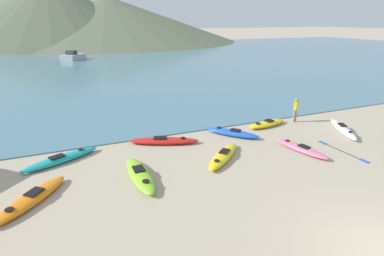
{
  "coord_description": "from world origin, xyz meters",
  "views": [
    {
      "loc": [
        -7.29,
        -3.63,
        5.95
      ],
      "look_at": [
        -1.52,
        10.19,
        0.5
      ],
      "focal_mm": 28.0,
      "sensor_mm": 36.0,
      "label": 1
    }
  ],
  "objects_px": {
    "kayak_on_sand_4": "(140,175)",
    "kayak_on_sand_6": "(31,199)",
    "kayak_on_sand_8": "(267,124)",
    "loose_paddle": "(342,151)",
    "moored_boat_1": "(73,57)",
    "kayak_on_sand_5": "(301,149)",
    "kayak_on_sand_7": "(61,159)",
    "kayak_on_sand_0": "(223,156)",
    "kayak_on_sand_1": "(343,129)",
    "kayak_on_sand_2": "(164,141)",
    "person_near_waterline": "(296,108)",
    "kayak_on_sand_3": "(233,133)"
  },
  "relations": [
    {
      "from": "kayak_on_sand_8",
      "to": "person_near_waterline",
      "type": "distance_m",
      "value": 2.16
    },
    {
      "from": "kayak_on_sand_4",
      "to": "kayak_on_sand_1",
      "type": "bearing_deg",
      "value": 3.96
    },
    {
      "from": "kayak_on_sand_1",
      "to": "kayak_on_sand_2",
      "type": "distance_m",
      "value": 10.07
    },
    {
      "from": "kayak_on_sand_0",
      "to": "kayak_on_sand_7",
      "type": "relative_size",
      "value": 0.81
    },
    {
      "from": "kayak_on_sand_2",
      "to": "kayak_on_sand_4",
      "type": "xyz_separation_m",
      "value": [
        -1.95,
        -3.03,
        0.02
      ]
    },
    {
      "from": "kayak_on_sand_0",
      "to": "kayak_on_sand_3",
      "type": "bearing_deg",
      "value": 51.9
    },
    {
      "from": "kayak_on_sand_4",
      "to": "kayak_on_sand_6",
      "type": "relative_size",
      "value": 1.09
    },
    {
      "from": "kayak_on_sand_8",
      "to": "loose_paddle",
      "type": "bearing_deg",
      "value": -75.44
    },
    {
      "from": "kayak_on_sand_0",
      "to": "kayak_on_sand_1",
      "type": "bearing_deg",
      "value": 3.65
    },
    {
      "from": "person_near_waterline",
      "to": "loose_paddle",
      "type": "height_order",
      "value": "person_near_waterline"
    },
    {
      "from": "kayak_on_sand_8",
      "to": "person_near_waterline",
      "type": "xyz_separation_m",
      "value": [
        2.03,
        0.0,
        0.71
      ]
    },
    {
      "from": "kayak_on_sand_5",
      "to": "person_near_waterline",
      "type": "distance_m",
      "value": 4.59
    },
    {
      "from": "kayak_on_sand_6",
      "to": "moored_boat_1",
      "type": "height_order",
      "value": "moored_boat_1"
    },
    {
      "from": "kayak_on_sand_0",
      "to": "kayak_on_sand_8",
      "type": "distance_m",
      "value": 5.35
    },
    {
      "from": "kayak_on_sand_1",
      "to": "moored_boat_1",
      "type": "xyz_separation_m",
      "value": [
        -12.67,
        39.18,
        0.39
      ]
    },
    {
      "from": "kayak_on_sand_2",
      "to": "moored_boat_1",
      "type": "distance_m",
      "value": 37.08
    },
    {
      "from": "kayak_on_sand_1",
      "to": "kayak_on_sand_3",
      "type": "distance_m",
      "value": 6.31
    },
    {
      "from": "kayak_on_sand_0",
      "to": "moored_boat_1",
      "type": "bearing_deg",
      "value": 96.9
    },
    {
      "from": "kayak_on_sand_3",
      "to": "kayak_on_sand_4",
      "type": "height_order",
      "value": "kayak_on_sand_4"
    },
    {
      "from": "kayak_on_sand_5",
      "to": "kayak_on_sand_8",
      "type": "xyz_separation_m",
      "value": [
        0.68,
        3.63,
        0.0
      ]
    },
    {
      "from": "moored_boat_1",
      "to": "kayak_on_sand_4",
      "type": "bearing_deg",
      "value": -88.71
    },
    {
      "from": "kayak_on_sand_1",
      "to": "kayak_on_sand_4",
      "type": "height_order",
      "value": "kayak_on_sand_4"
    },
    {
      "from": "kayak_on_sand_4",
      "to": "kayak_on_sand_5",
      "type": "distance_m",
      "value": 7.72
    },
    {
      "from": "kayak_on_sand_2",
      "to": "person_near_waterline",
      "type": "xyz_separation_m",
      "value": [
        8.48,
        0.2,
        0.71
      ]
    },
    {
      "from": "kayak_on_sand_3",
      "to": "kayak_on_sand_2",
      "type": "bearing_deg",
      "value": 174.22
    },
    {
      "from": "kayak_on_sand_2",
      "to": "kayak_on_sand_3",
      "type": "height_order",
      "value": "kayak_on_sand_3"
    },
    {
      "from": "kayak_on_sand_1",
      "to": "kayak_on_sand_7",
      "type": "bearing_deg",
      "value": 172.3
    },
    {
      "from": "kayak_on_sand_4",
      "to": "person_near_waterline",
      "type": "relative_size",
      "value": 2.12
    },
    {
      "from": "kayak_on_sand_4",
      "to": "loose_paddle",
      "type": "bearing_deg",
      "value": -6.98
    },
    {
      "from": "person_near_waterline",
      "to": "kayak_on_sand_5",
      "type": "bearing_deg",
      "value": -126.69
    },
    {
      "from": "kayak_on_sand_0",
      "to": "kayak_on_sand_4",
      "type": "relative_size",
      "value": 0.87
    },
    {
      "from": "kayak_on_sand_7",
      "to": "kayak_on_sand_0",
      "type": "bearing_deg",
      "value": -20.13
    },
    {
      "from": "kayak_on_sand_8",
      "to": "loose_paddle",
      "type": "xyz_separation_m",
      "value": [
        1.14,
        -4.39,
        -0.14
      ]
    },
    {
      "from": "kayak_on_sand_3",
      "to": "kayak_on_sand_7",
      "type": "distance_m",
      "value": 8.61
    },
    {
      "from": "kayak_on_sand_8",
      "to": "kayak_on_sand_1",
      "type": "bearing_deg",
      "value": -35.46
    },
    {
      "from": "kayak_on_sand_4",
      "to": "person_near_waterline",
      "type": "height_order",
      "value": "person_near_waterline"
    },
    {
      "from": "kayak_on_sand_1",
      "to": "kayak_on_sand_6",
      "type": "height_order",
      "value": "kayak_on_sand_1"
    },
    {
      "from": "kayak_on_sand_2",
      "to": "loose_paddle",
      "type": "distance_m",
      "value": 8.67
    },
    {
      "from": "kayak_on_sand_7",
      "to": "moored_boat_1",
      "type": "xyz_separation_m",
      "value": [
        1.97,
        37.2,
        0.41
      ]
    },
    {
      "from": "kayak_on_sand_5",
      "to": "kayak_on_sand_6",
      "type": "distance_m",
      "value": 11.55
    },
    {
      "from": "kayak_on_sand_8",
      "to": "kayak_on_sand_2",
      "type": "bearing_deg",
      "value": -178.29
    },
    {
      "from": "kayak_on_sand_6",
      "to": "kayak_on_sand_7",
      "type": "xyz_separation_m",
      "value": [
        0.96,
        2.98,
        -0.0
      ]
    },
    {
      "from": "person_near_waterline",
      "to": "loose_paddle",
      "type": "bearing_deg",
      "value": -101.49
    },
    {
      "from": "kayak_on_sand_4",
      "to": "kayak_on_sand_7",
      "type": "distance_m",
      "value": 4.01
    },
    {
      "from": "kayak_on_sand_2",
      "to": "kayak_on_sand_5",
      "type": "bearing_deg",
      "value": -30.84
    },
    {
      "from": "kayak_on_sand_8",
      "to": "moored_boat_1",
      "type": "height_order",
      "value": "moored_boat_1"
    },
    {
      "from": "kayak_on_sand_5",
      "to": "kayak_on_sand_7",
      "type": "bearing_deg",
      "value": 163.15
    },
    {
      "from": "kayak_on_sand_7",
      "to": "kayak_on_sand_5",
      "type": "bearing_deg",
      "value": -16.85
    },
    {
      "from": "kayak_on_sand_4",
      "to": "kayak_on_sand_0",
      "type": "bearing_deg",
      "value": 4.59
    },
    {
      "from": "person_near_waterline",
      "to": "kayak_on_sand_3",
      "type": "bearing_deg",
      "value": -172.94
    }
  ]
}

